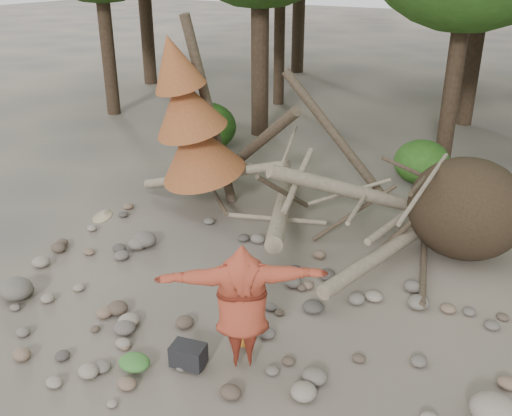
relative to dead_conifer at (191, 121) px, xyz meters
The scene contains 12 objects.
ground 5.05m from the dead_conifer, 47.26° to the right, with size 120.00×120.00×0.00m, color #514C44.
deadfall_pile 5.33m from the dead_conifer, ahead, with size 8.55×5.24×3.30m.
dead_conifer is the anchor object (origin of this frame).
bush_left 4.72m from the dead_conifer, 121.92° to the left, with size 1.80×1.80×1.44m, color #224C14.
bush_mid 6.11m from the dead_conifer, 48.52° to the left, with size 1.40×1.40×1.12m, color #2E611C.
frisbee_thrower 5.66m from the dead_conifer, 46.45° to the right, with size 3.28×1.81×2.03m.
backpack 5.83m from the dead_conifer, 54.34° to the right, with size 0.47×0.32×0.32m, color black.
cloth_green 5.90m from the dead_conifer, 62.21° to the right, with size 0.47×0.39×0.18m, color #38712D.
cloth_orange 5.54m from the dead_conifer, 45.64° to the right, with size 0.33×0.27×0.12m, color #C67121.
boulder_front_left 4.93m from the dead_conifer, 95.27° to the right, with size 0.61×0.55×0.36m, color #635C52.
boulder_mid_right 8.07m from the dead_conifer, 25.16° to the right, with size 0.62×0.56×0.37m, color gray.
boulder_mid_left 2.76m from the dead_conifer, 84.71° to the right, with size 0.51×0.46×0.30m, color #605850.
Camera 1 is at (4.24, -6.17, 5.34)m, focal length 40.00 mm.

